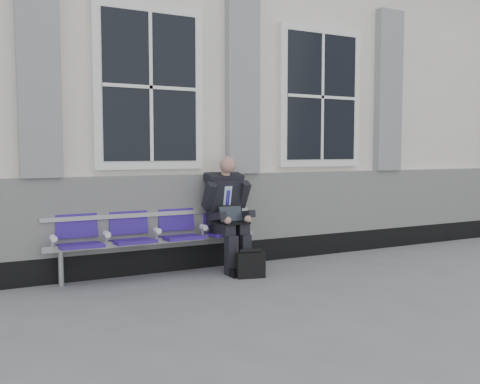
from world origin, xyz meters
TOP-DOWN VIEW (x-y plane):
  - ground at (0.00, 0.00)m, footprint 70.00×70.00m
  - station_building at (-0.02, 3.47)m, footprint 14.40×4.40m
  - bench at (-2.14, 1.32)m, footprint 2.60×0.47m
  - businessman at (-1.24, 1.19)m, footprint 0.57×0.77m
  - briefcase at (-1.19, 0.68)m, footprint 0.36×0.22m

SIDE VIEW (x-z plane):
  - ground at x=0.00m, z-range 0.00..0.00m
  - briefcase at x=-1.19m, z-range -0.01..0.33m
  - bench at x=-2.14m, z-range 0.10..1.01m
  - businessman at x=-1.24m, z-range 0.06..1.48m
  - station_building at x=-0.02m, z-range -0.02..4.47m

